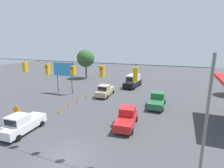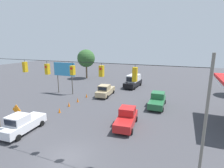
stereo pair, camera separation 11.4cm
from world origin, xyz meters
name	(u,v)px [view 2 (the right image)]	position (x,y,z in m)	size (l,w,h in m)	color
ground_plane	(67,158)	(0.00, 0.00, 0.00)	(140.00, 140.00, 0.00)	#3D3D42
overhead_signal_span	(74,88)	(-0.02, -1.53, 5.72)	(20.57, 0.38, 8.90)	slate
pickup_truck_green_oncoming_far	(157,100)	(-5.36, -15.68, 0.98)	(2.35, 5.56, 2.12)	#236038
pickup_truck_red_crossing_near	(127,118)	(-2.93, -7.59, 0.97)	(2.51, 5.26, 2.12)	red
box_truck_black_withflow_deep	(133,81)	(1.42, -26.47, 1.35)	(2.87, 6.43, 2.72)	black
pickup_truck_white_parked_shoulder	(22,124)	(7.13, -1.90, 0.98)	(2.42, 5.32, 2.12)	silver
pickup_truck_tan_withflow_far	(105,91)	(4.42, -17.89, 0.98)	(2.52, 5.69, 2.12)	tan
traffic_cone_nearest	(45,117)	(7.14, -5.35, 0.36)	(0.32, 0.32, 0.73)	orange
traffic_cone_second	(59,110)	(6.97, -7.90, 0.36)	(0.32, 0.32, 0.73)	orange
traffic_cone_third	(69,104)	(7.24, -10.50, 0.36)	(0.32, 0.32, 0.73)	orange
traffic_cone_fourth	(78,100)	(7.14, -12.80, 0.36)	(0.32, 0.32, 0.73)	orange
traffic_cone_fifth	(86,95)	(7.13, -15.65, 0.36)	(0.32, 0.32, 0.73)	orange
roadside_billboard	(64,71)	(12.29, -16.47, 4.41)	(4.70, 0.16, 6.00)	#4C473D
work_zone_sign	(17,112)	(8.32, -2.40, 1.99)	(1.27, 0.06, 2.84)	slate
tree_horizon_right	(86,58)	(16.27, -31.56, 5.56)	(4.84, 4.84, 8.00)	brown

